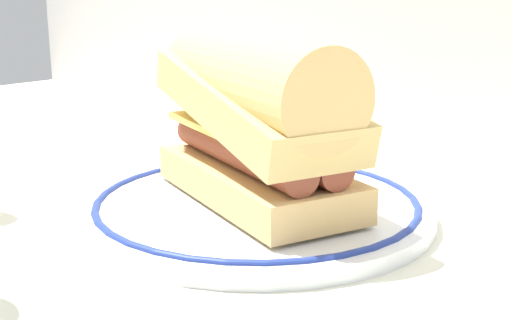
% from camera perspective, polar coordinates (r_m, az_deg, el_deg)
% --- Properties ---
extents(ground_plane, '(1.50, 1.50, 0.00)m').
position_cam_1_polar(ground_plane, '(0.55, -1.94, -4.04)').
color(ground_plane, silver).
extents(plate, '(0.27, 0.27, 0.01)m').
position_cam_1_polar(plate, '(0.53, 0.00, -3.87)').
color(plate, white).
rests_on(plate, ground_plane).
extents(sausage_sandwich, '(0.21, 0.14, 0.12)m').
position_cam_1_polar(sausage_sandwich, '(0.51, 0.00, 3.62)').
color(sausage_sandwich, '#E4B871').
rests_on(sausage_sandwich, plate).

